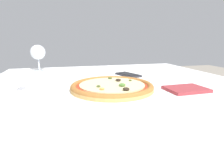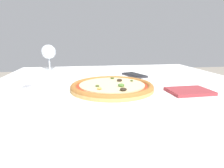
% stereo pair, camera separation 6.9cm
% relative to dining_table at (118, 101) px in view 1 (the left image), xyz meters
% --- Properties ---
extents(dining_table, '(1.17, 1.16, 0.74)m').
position_rel_dining_table_xyz_m(dining_table, '(0.00, 0.00, 0.00)').
color(dining_table, '#997047').
rests_on(dining_table, ground_plane).
extents(pizza_plate, '(0.36, 0.36, 0.04)m').
position_rel_dining_table_xyz_m(pizza_plate, '(-0.06, -0.13, 0.10)').
color(pizza_plate, white).
rests_on(pizza_plate, dining_table).
extents(fork, '(0.05, 0.17, 0.00)m').
position_rel_dining_table_xyz_m(fork, '(-0.41, -0.06, 0.09)').
color(fork, silver).
rests_on(fork, dining_table).
extents(wine_glass_far_left, '(0.09, 0.09, 0.16)m').
position_rel_dining_table_xyz_m(wine_glass_far_left, '(-0.38, 0.44, 0.19)').
color(wine_glass_far_left, silver).
rests_on(wine_glass_far_left, dining_table).
extents(cell_phone, '(0.12, 0.16, 0.01)m').
position_rel_dining_table_xyz_m(cell_phone, '(0.10, 0.16, 0.09)').
color(cell_phone, '#232328').
rests_on(cell_phone, dining_table).
extents(napkin_folded, '(0.15, 0.12, 0.01)m').
position_rel_dining_table_xyz_m(napkin_folded, '(0.22, -0.18, 0.09)').
color(napkin_folded, '#933338').
rests_on(napkin_folded, dining_table).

